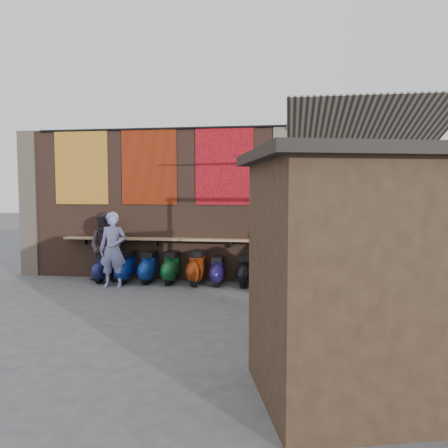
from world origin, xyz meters
name	(u,v)px	position (x,y,z in m)	size (l,w,h in m)	color
ground	(192,305)	(0.00, 0.00, 0.00)	(70.00, 70.00, 0.00)	#474749
brick_wall	(214,205)	(0.00, 2.70, 2.00)	(10.00, 0.40, 4.00)	brown
pier_left	(32,204)	(-5.20, 2.70, 2.00)	(0.50, 0.50, 4.00)	#4C4238
pier_right	(422,205)	(5.20, 2.70, 2.00)	(0.50, 0.50, 4.00)	#4C4238
eating_counter	(212,240)	(0.00, 2.33, 1.10)	(8.00, 0.32, 0.05)	#9E7A51
shelf_box	(274,235)	(1.59, 2.30, 1.25)	(0.66, 0.27, 0.24)	white
tapestry_redgold	(81,167)	(-3.60, 2.48, 3.00)	(1.50, 0.02, 2.00)	maroon
tapestry_sun	(149,166)	(-1.70, 2.48, 3.00)	(1.50, 0.02, 2.00)	red
tapestry_orange	(224,166)	(0.30, 2.48, 3.00)	(1.50, 0.02, 2.00)	red
tapestry_multi	(303,165)	(2.30, 2.48, 3.00)	(1.50, 0.02, 2.00)	#234E81
hang_rail	(212,127)	(0.00, 2.47, 3.98)	(0.06, 0.06, 9.50)	black
scooter_stool_0	(104,267)	(-2.80, 1.98, 0.37)	(0.35, 0.78, 0.74)	#16194E
scooter_stool_1	(126,267)	(-2.17, 1.96, 0.40)	(0.38, 0.85, 0.81)	navy
scooter_stool_2	(149,267)	(-1.59, 2.04, 0.40)	(0.38, 0.83, 0.79)	navy
scooter_stool_3	(172,268)	(-0.99, 2.05, 0.40)	(0.38, 0.84, 0.80)	#0F4F22
scooter_stool_4	(197,268)	(-0.32, 2.00, 0.42)	(0.40, 0.89, 0.85)	maroon
scooter_stool_5	(218,271)	(0.21, 1.99, 0.36)	(0.34, 0.76, 0.72)	#191245
scooter_stool_6	(244,271)	(0.87, 2.01, 0.37)	(0.35, 0.78, 0.75)	black
scooter_stool_7	(266,273)	(1.41, 1.97, 0.34)	(0.32, 0.71, 0.67)	#196553
scooter_stool_8	(291,274)	(2.02, 1.97, 0.34)	(0.32, 0.71, 0.67)	maroon
diner_left	(113,249)	(-2.29, 1.42, 0.93)	(0.68, 0.44, 1.85)	#7F83B9
diner_right	(105,247)	(-2.74, 2.00, 0.90)	(0.88, 0.68, 1.80)	#33282D
shopper_navy	(327,257)	(2.79, 0.93, 0.93)	(1.09, 0.45, 1.86)	black
shopper_grey	(358,271)	(3.23, -0.51, 0.90)	(1.16, 0.66, 1.79)	#505155
shopper_tan	(295,267)	(2.11, 0.52, 0.75)	(0.74, 0.48, 1.51)	#988261
market_stall	(372,282)	(2.89, -3.64, 1.33)	(2.46, 1.85, 2.67)	black
stall_roof	(375,157)	(2.89, -3.64, 2.73)	(2.76, 2.13, 0.12)	black
stall_sign	(340,222)	(2.64, -2.72, 1.94)	(1.20, 0.04, 0.50)	gold
stall_shelf	(339,294)	(2.64, -2.72, 0.97)	(2.05, 0.10, 0.06)	#473321
awning_canvas	(364,134)	(3.50, 0.90, 3.55)	(3.20, 3.40, 0.03)	beige
awning_ledger	(354,126)	(3.50, 2.49, 3.95)	(3.30, 0.08, 0.12)	#33261C
awning_header	(378,150)	(3.50, -0.60, 3.08)	(3.00, 0.08, 0.08)	black
awning_post_left	(296,235)	(2.10, -0.60, 1.55)	(0.09, 0.09, 3.10)	black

